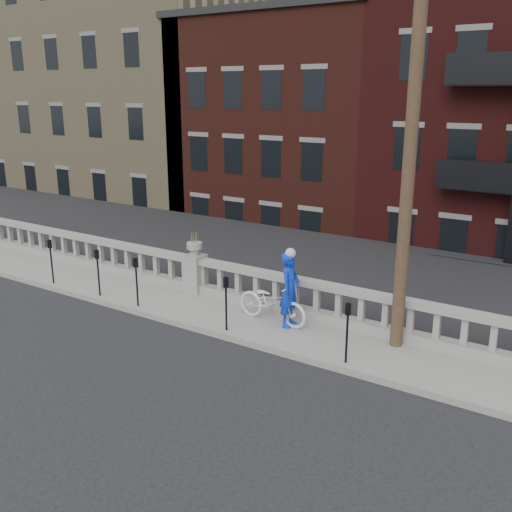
{
  "coord_description": "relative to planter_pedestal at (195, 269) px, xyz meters",
  "views": [
    {
      "loc": [
        10.1,
        -8.27,
        5.79
      ],
      "look_at": [
        2.6,
        3.2,
        1.81
      ],
      "focal_mm": 40.0,
      "sensor_mm": 36.0,
      "label": 1
    }
  ],
  "objects": [
    {
      "name": "balustrade",
      "position": [
        0.0,
        0.0,
        -0.19
      ],
      "size": [
        28.0,
        0.34,
        1.03
      ],
      "color": "gray",
      "rests_on": "sidewalk"
    },
    {
      "name": "parking_meter_d",
      "position": [
        2.42,
        -1.8,
        0.17
      ],
      "size": [
        0.1,
        0.09,
        1.36
      ],
      "color": "black",
      "rests_on": "sidewalk"
    },
    {
      "name": "cyclist",
      "position": [
        3.57,
        -0.71,
        0.27
      ],
      "size": [
        0.52,
        0.74,
        1.89
      ],
      "primitive_type": "imported",
      "rotation": [
        0.0,
        0.0,
        1.68
      ],
      "color": "#0D31CD",
      "rests_on": "sidewalk"
    },
    {
      "name": "parking_meter_e",
      "position": [
        5.6,
        -1.8,
        0.17
      ],
      "size": [
        0.1,
        0.09,
        1.36
      ],
      "color": "black",
      "rests_on": "sidewalk"
    },
    {
      "name": "sidewalk",
      "position": [
        0.0,
        -0.95,
        -0.76
      ],
      "size": [
        32.0,
        2.2,
        0.15
      ],
      "primitive_type": "cube",
      "color": "gray",
      "rests_on": "ground"
    },
    {
      "name": "bicycle",
      "position": [
        3.09,
        -0.74,
        -0.15
      ],
      "size": [
        2.06,
        0.84,
        1.06
      ],
      "primitive_type": "imported",
      "rotation": [
        0.0,
        0.0,
        1.5
      ],
      "color": "white",
      "rests_on": "sidewalk"
    },
    {
      "name": "parking_meter_c",
      "position": [
        -0.56,
        -1.8,
        0.17
      ],
      "size": [
        0.1,
        0.09,
        1.36
      ],
      "color": "black",
      "rests_on": "sidewalk"
    },
    {
      "name": "lower_level",
      "position": [
        0.56,
        19.09,
        1.8
      ],
      "size": [
        80.0,
        44.0,
        20.8
      ],
      "color": "#605E59",
      "rests_on": "ground"
    },
    {
      "name": "ground",
      "position": [
        0.0,
        -3.95,
        -0.83
      ],
      "size": [
        120.0,
        120.0,
        0.0
      ],
      "primitive_type": "plane",
      "color": "black",
      "rests_on": "ground"
    },
    {
      "name": "utility_pole",
      "position": [
        6.2,
        -0.35,
        4.41
      ],
      "size": [
        1.6,
        0.28,
        10.0
      ],
      "color": "#422D1E",
      "rests_on": "sidewalk"
    },
    {
      "name": "parking_meter_b",
      "position": [
        -2.06,
        -1.8,
        0.17
      ],
      "size": [
        0.1,
        0.09,
        1.36
      ],
      "color": "black",
      "rests_on": "sidewalk"
    },
    {
      "name": "parking_meter_a",
      "position": [
        -4.11,
        -1.8,
        0.17
      ],
      "size": [
        0.1,
        0.09,
        1.36
      ],
      "color": "black",
      "rests_on": "sidewalk"
    },
    {
      "name": "planter_pedestal",
      "position": [
        0.0,
        0.0,
        0.0
      ],
      "size": [
        0.55,
        0.55,
        1.76
      ],
      "color": "gray",
      "rests_on": "sidewalk"
    }
  ]
}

